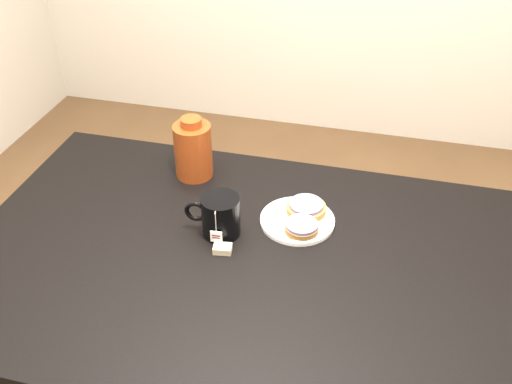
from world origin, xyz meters
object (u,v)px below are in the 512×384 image
at_px(teabag_pouch, 223,249).
at_px(mug, 220,216).
at_px(bagel_package, 193,150).
at_px(bagel_front, 302,227).
at_px(plate, 297,220).
at_px(bagel_back, 306,207).
at_px(table, 244,281).

bearing_deg(teabag_pouch, mug, 110.58).
relative_size(teabag_pouch, bagel_package, 0.24).
bearing_deg(bagel_front, mug, -168.33).
distance_m(bagel_front, bagel_package, 0.41).
bearing_deg(plate, bagel_package, 156.34).
distance_m(bagel_back, mug, 0.24).
bearing_deg(bagel_front, bagel_back, 92.12).
relative_size(table, teabag_pouch, 31.11).
bearing_deg(teabag_pouch, table, -6.10).
bearing_deg(bagel_back, bagel_package, 162.74).
height_order(plate, mug, mug).
relative_size(bagel_front, teabag_pouch, 2.50).
bearing_deg(bagel_package, table, -53.30).
bearing_deg(table, teabag_pouch, 173.90).
xyz_separation_m(table, bagel_package, (-0.23, 0.31, 0.17)).
bearing_deg(bagel_package, bagel_back, -17.26).
bearing_deg(table, bagel_package, 126.70).
height_order(bagel_front, teabag_pouch, bagel_front).
height_order(table, teabag_pouch, teabag_pouch).
xyz_separation_m(bagel_back, teabag_pouch, (-0.17, -0.20, -0.01)).
height_order(plate, bagel_package, bagel_package).
bearing_deg(teabag_pouch, plate, 45.09).
bearing_deg(table, bagel_back, 59.48).
distance_m(table, teabag_pouch, 0.11).
distance_m(table, plate, 0.21).
xyz_separation_m(mug, bagel_package, (-0.15, 0.24, 0.03)).
relative_size(table, bagel_package, 7.51).
xyz_separation_m(teabag_pouch, bagel_package, (-0.18, 0.30, 0.08)).
bearing_deg(bagel_package, teabag_pouch, -59.88).
relative_size(bagel_back, mug, 0.74).
bearing_deg(bagel_package, bagel_front, -28.75).
bearing_deg(mug, plate, 22.03).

